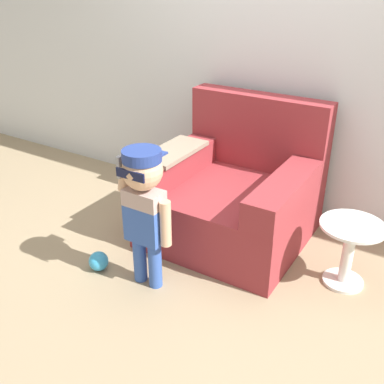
{
  "coord_description": "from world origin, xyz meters",
  "views": [
    {
      "loc": [
        1.3,
        -2.46,
        1.8
      ],
      "look_at": [
        -0.06,
        -0.29,
        0.5
      ],
      "focal_mm": 42.0,
      "sensor_mm": 36.0,
      "label": 1
    }
  ],
  "objects_px": {
    "person_child": "(144,199)",
    "side_table": "(349,248)",
    "toy_ball": "(99,261)",
    "armchair": "(234,193)"
  },
  "relations": [
    {
      "from": "armchair",
      "to": "toy_ball",
      "type": "relative_size",
      "value": 8.38
    },
    {
      "from": "armchair",
      "to": "side_table",
      "type": "height_order",
      "value": "armchair"
    },
    {
      "from": "person_child",
      "to": "side_table",
      "type": "xyz_separation_m",
      "value": [
        1.05,
        0.65,
        -0.34
      ]
    },
    {
      "from": "person_child",
      "to": "side_table",
      "type": "distance_m",
      "value": 1.28
    },
    {
      "from": "person_child",
      "to": "toy_ball",
      "type": "relative_size",
      "value": 6.97
    },
    {
      "from": "side_table",
      "to": "toy_ball",
      "type": "height_order",
      "value": "side_table"
    },
    {
      "from": "armchair",
      "to": "toy_ball",
      "type": "xyz_separation_m",
      "value": [
        -0.53,
        -0.89,
        -0.26
      ]
    },
    {
      "from": "side_table",
      "to": "toy_ball",
      "type": "bearing_deg",
      "value": -153.04
    },
    {
      "from": "armchair",
      "to": "toy_ball",
      "type": "height_order",
      "value": "armchair"
    },
    {
      "from": "armchair",
      "to": "person_child",
      "type": "xyz_separation_m",
      "value": [
        -0.18,
        -0.82,
        0.27
      ]
    }
  ]
}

